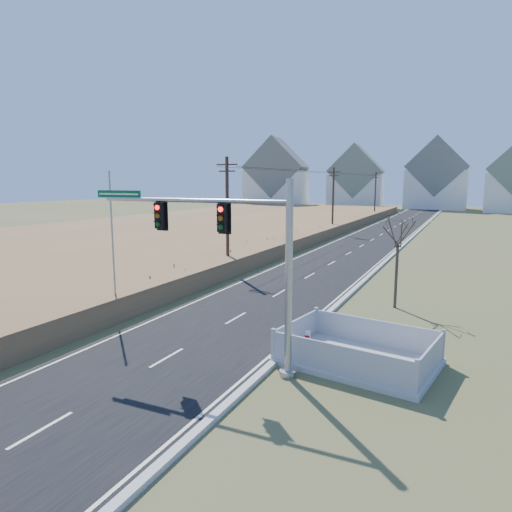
# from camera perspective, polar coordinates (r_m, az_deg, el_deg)

# --- Properties ---
(ground) EXTENTS (260.00, 260.00, 0.00)m
(ground) POSITION_cam_1_polar(r_m,az_deg,el_deg) (20.80, -7.77, -10.79)
(ground) COLOR #4E5529
(ground) RESTS_ON ground
(road) EXTENTS (8.00, 180.00, 0.06)m
(road) POSITION_cam_1_polar(r_m,az_deg,el_deg) (67.56, 15.97, 2.92)
(road) COLOR black
(road) RESTS_ON ground
(curb) EXTENTS (0.30, 180.00, 0.18)m
(curb) POSITION_cam_1_polar(r_m,az_deg,el_deg) (67.02, 19.48, 2.75)
(curb) COLOR #B2AFA8
(curb) RESTS_ON ground
(reed_marsh) EXTENTS (38.00, 110.00, 1.30)m
(reed_marsh) POSITION_cam_1_polar(r_m,az_deg,el_deg) (66.49, -6.41, 3.66)
(reed_marsh) COLOR olive
(reed_marsh) RESTS_ON ground
(utility_pole_near) EXTENTS (1.80, 0.26, 9.00)m
(utility_pole_near) POSITION_cam_1_polar(r_m,az_deg,el_deg) (35.84, -3.60, 5.39)
(utility_pole_near) COLOR #422D1E
(utility_pole_near) RESTS_ON ground
(utility_pole_mid) EXTENTS (1.80, 0.26, 9.00)m
(utility_pole_mid) POSITION_cam_1_polar(r_m,az_deg,el_deg) (63.75, 9.60, 6.98)
(utility_pole_mid) COLOR #422D1E
(utility_pole_mid) RESTS_ON ground
(utility_pole_far) EXTENTS (1.80, 0.26, 9.00)m
(utility_pole_far) POSITION_cam_1_polar(r_m,az_deg,el_deg) (92.97, 14.68, 7.50)
(utility_pole_far) COLOR #422D1E
(utility_pole_far) RESTS_ON ground
(condo_nw) EXTENTS (17.69, 13.38, 19.05)m
(condo_nw) POSITION_cam_1_polar(r_m,az_deg,el_deg) (126.12, 2.55, 9.55)
(condo_nw) COLOR silver
(condo_nw) RESTS_ON ground
(condo_nnw) EXTENTS (14.93, 11.17, 17.03)m
(condo_nnw) POSITION_cam_1_polar(r_m,az_deg,el_deg) (127.60, 12.38, 9.00)
(condo_nnw) COLOR silver
(condo_nnw) RESTS_ON ground
(condo_n) EXTENTS (15.27, 10.20, 18.54)m
(condo_n) POSITION_cam_1_polar(r_m,az_deg,el_deg) (128.62, 21.62, 8.87)
(condo_n) COLOR silver
(condo_n) RESTS_ON ground
(traffic_signal_mast) EXTENTS (9.07, 0.62, 7.21)m
(traffic_signal_mast) POSITION_cam_1_polar(r_m,az_deg,el_deg) (16.96, -1.76, 0.20)
(traffic_signal_mast) COLOR #9EA0A5
(traffic_signal_mast) RESTS_ON ground
(fence_enclosure) EXTENTS (6.39, 4.86, 1.33)m
(fence_enclosure) POSITION_cam_1_polar(r_m,az_deg,el_deg) (18.83, 12.54, -12.23)
(fence_enclosure) COLOR #B7B5AD
(fence_enclosure) RESTS_ON ground
(open_sign) EXTENTS (0.52, 0.07, 0.64)m
(open_sign) POSITION_cam_1_polar(r_m,az_deg,el_deg) (20.50, 6.14, -10.04)
(open_sign) COLOR white
(open_sign) RESTS_ON ground
(flagpole) EXTENTS (0.34, 0.34, 7.65)m
(flagpole) POSITION_cam_1_polar(r_m,az_deg,el_deg) (24.78, -17.38, -0.56)
(flagpole) COLOR #B7B5AD
(flagpole) RESTS_ON ground
(bare_tree) EXTENTS (2.07, 2.07, 5.49)m
(bare_tree) POSITION_cam_1_polar(r_m,az_deg,el_deg) (26.56, 17.39, 3.06)
(bare_tree) COLOR #4C3F33
(bare_tree) RESTS_ON ground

